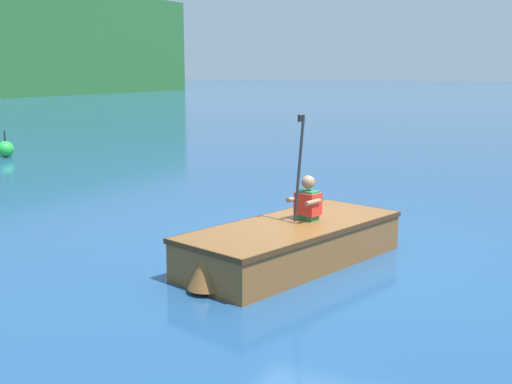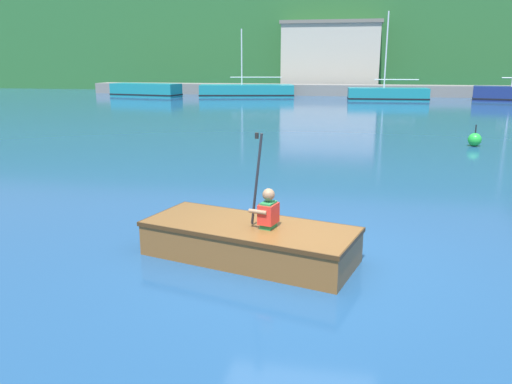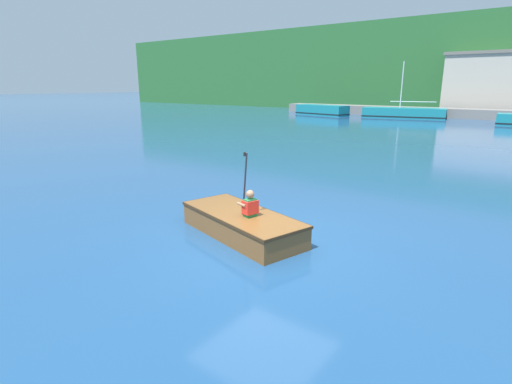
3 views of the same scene
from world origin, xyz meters
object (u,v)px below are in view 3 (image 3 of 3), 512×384
(moored_boat_dock_west_end, at_px, (403,113))
(moored_boat_dock_center_near, at_px, (322,110))
(rowboat_foreground, at_px, (240,222))
(person_paddler, at_px, (250,204))

(moored_boat_dock_west_end, height_order, moored_boat_dock_center_near, moored_boat_dock_west_end)
(moored_boat_dock_west_end, bearing_deg, rowboat_foreground, -77.99)
(moored_boat_dock_center_near, bearing_deg, moored_boat_dock_west_end, 10.21)
(moored_boat_dock_west_end, distance_m, person_paddler, 35.06)
(moored_boat_dock_west_end, bearing_deg, moored_boat_dock_center_near, -169.79)
(moored_boat_dock_west_end, distance_m, rowboat_foreground, 34.90)
(person_paddler, bearing_deg, rowboat_foreground, 164.80)
(rowboat_foreground, relative_size, person_paddler, 2.47)
(rowboat_foreground, height_order, person_paddler, person_paddler)
(moored_boat_dock_center_near, distance_m, person_paddler, 36.34)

